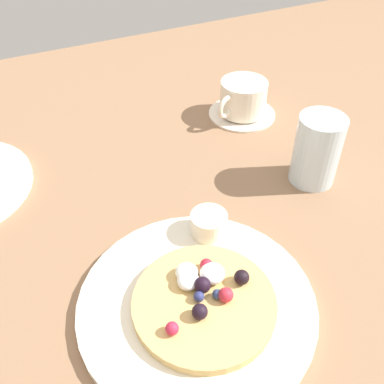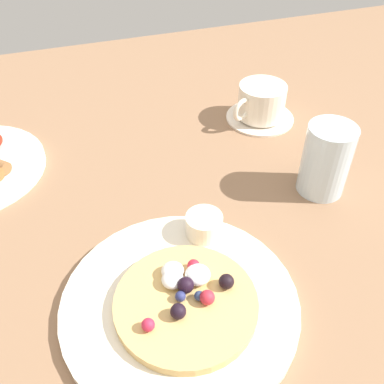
{
  "view_description": "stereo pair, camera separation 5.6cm",
  "coord_description": "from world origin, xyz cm",
  "px_view_note": "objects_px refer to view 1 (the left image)",
  "views": [
    {
      "loc": [
        -15.56,
        -39.66,
        43.78
      ],
      "look_at": [
        3.65,
        0.52,
        4.0
      ],
      "focal_mm": 40.86,
      "sensor_mm": 36.0,
      "label": 1
    },
    {
      "loc": [
        -10.41,
        -41.74,
        43.78
      ],
      "look_at": [
        3.65,
        0.52,
        4.0
      ],
      "focal_mm": 40.86,
      "sensor_mm": 36.0,
      "label": 2
    }
  ],
  "objects_px": {
    "syrup_ramekin": "(209,223)",
    "water_glass": "(317,150)",
    "coffee_saucer": "(242,113)",
    "pancake_plate": "(197,304)",
    "coffee_cup": "(243,97)"
  },
  "relations": [
    {
      "from": "syrup_ramekin",
      "to": "water_glass",
      "type": "distance_m",
      "value": 0.21
    },
    {
      "from": "pancake_plate",
      "to": "syrup_ramekin",
      "type": "bearing_deg",
      "value": 55.83
    },
    {
      "from": "pancake_plate",
      "to": "coffee_cup",
      "type": "bearing_deg",
      "value": 52.69
    },
    {
      "from": "coffee_cup",
      "to": "water_glass",
      "type": "xyz_separation_m",
      "value": [
        0.0,
        -0.21,
        0.02
      ]
    },
    {
      "from": "pancake_plate",
      "to": "water_glass",
      "type": "bearing_deg",
      "value": 26.9
    },
    {
      "from": "coffee_cup",
      "to": "water_glass",
      "type": "bearing_deg",
      "value": -89.07
    },
    {
      "from": "pancake_plate",
      "to": "coffee_saucer",
      "type": "relative_size",
      "value": 2.21
    },
    {
      "from": "pancake_plate",
      "to": "coffee_saucer",
      "type": "distance_m",
      "value": 0.43
    },
    {
      "from": "syrup_ramekin",
      "to": "coffee_saucer",
      "type": "xyz_separation_m",
      "value": [
        0.2,
        0.25,
        -0.02
      ]
    },
    {
      "from": "coffee_cup",
      "to": "pancake_plate",
      "type": "bearing_deg",
      "value": -127.31
    },
    {
      "from": "coffee_saucer",
      "to": "water_glass",
      "type": "distance_m",
      "value": 0.21
    },
    {
      "from": "syrup_ramekin",
      "to": "coffee_saucer",
      "type": "relative_size",
      "value": 0.39
    },
    {
      "from": "coffee_saucer",
      "to": "water_glass",
      "type": "xyz_separation_m",
      "value": [
        0.0,
        -0.21,
        0.05
      ]
    },
    {
      "from": "coffee_cup",
      "to": "syrup_ramekin",
      "type": "bearing_deg",
      "value": -128.38
    },
    {
      "from": "pancake_plate",
      "to": "syrup_ramekin",
      "type": "xyz_separation_m",
      "value": [
        0.06,
        0.09,
        0.02
      ]
    }
  ]
}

